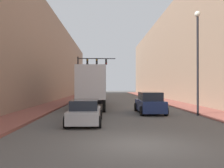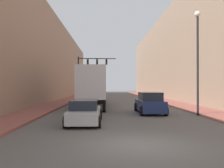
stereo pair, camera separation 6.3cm
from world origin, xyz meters
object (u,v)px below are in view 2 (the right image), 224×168
(sedan_car, at_px, (85,112))
(street_lamp, at_px, (198,50))
(suv_car, at_px, (150,103))
(traffic_signal_gantry, at_px, (88,69))
(semi_truck, at_px, (94,86))

(sedan_car, bearing_deg, street_lamp, 24.01)
(suv_car, bearing_deg, street_lamp, -26.03)
(traffic_signal_gantry, bearing_deg, sedan_car, -86.37)
(sedan_car, height_order, suv_car, suv_car)
(semi_truck, distance_m, sedan_car, 11.55)
(semi_truck, height_order, sedan_car, semi_truck)
(semi_truck, relative_size, suv_car, 2.76)
(semi_truck, bearing_deg, suv_car, -52.36)
(suv_car, distance_m, street_lamp, 5.53)
(sedan_car, xyz_separation_m, street_lamp, (8.11, 3.61, 4.26))
(sedan_car, bearing_deg, suv_car, 47.53)
(semi_truck, distance_m, suv_car, 7.97)
(suv_car, height_order, street_lamp, street_lamp)
(semi_truck, xyz_separation_m, suv_car, (4.79, -6.21, -1.43))
(sedan_car, bearing_deg, traffic_signal_gantry, 93.63)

